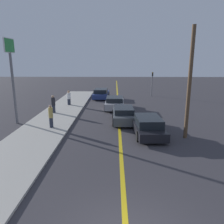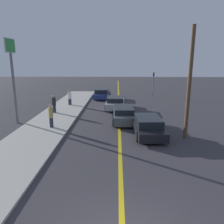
# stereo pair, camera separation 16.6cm
# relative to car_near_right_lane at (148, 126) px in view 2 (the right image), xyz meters

# --- Properties ---
(road_center_line) EXTENTS (0.20, 60.00, 0.01)m
(road_center_line) POSITION_rel_car_near_right_lane_xyz_m (-1.91, 8.60, -0.62)
(road_center_line) COLOR gold
(road_center_line) RESTS_ON ground_plane
(sidewalk_left) EXTENTS (3.69, 29.24, 0.12)m
(sidewalk_left) POSITION_rel_car_near_right_lane_xyz_m (-7.48, 5.22, -0.56)
(sidewalk_left) COLOR #ADA89E
(sidewalk_left) RESTS_ON ground_plane
(car_near_right_lane) EXTENTS (2.11, 4.61, 1.27)m
(car_near_right_lane) POSITION_rel_car_near_right_lane_xyz_m (0.00, 0.00, 0.00)
(car_near_right_lane) COLOR black
(car_near_right_lane) RESTS_ON ground_plane
(car_ahead_center) EXTENTS (1.89, 4.21, 1.28)m
(car_ahead_center) POSITION_rel_car_near_right_lane_xyz_m (-1.54, 3.04, 0.01)
(car_ahead_center) COLOR #4C5156
(car_ahead_center) RESTS_ON ground_plane
(car_far_distant) EXTENTS (2.05, 4.11, 1.27)m
(car_far_distant) POSITION_rel_car_near_right_lane_xyz_m (-2.29, 7.97, 0.01)
(car_far_distant) COLOR #9E9EA3
(car_far_distant) RESTS_ON ground_plane
(car_parked_left_lot) EXTENTS (2.12, 4.64, 1.26)m
(car_parked_left_lot) POSITION_rel_car_near_right_lane_xyz_m (-4.11, 14.41, -0.01)
(car_parked_left_lot) COLOR navy
(car_parked_left_lot) RESTS_ON ground_plane
(pedestrian_near_curb) EXTENTS (0.32, 0.32, 1.70)m
(pedestrian_near_curb) POSITION_rel_car_near_right_lane_xyz_m (-6.97, 1.11, 0.35)
(pedestrian_near_curb) COLOR #282D3D
(pedestrian_near_curb) RESTS_ON sidewalk_left
(pedestrian_mid_group) EXTENTS (0.38, 0.38, 1.67)m
(pedestrian_mid_group) POSITION_rel_car_near_right_lane_xyz_m (-8.06, 5.71, 0.33)
(pedestrian_mid_group) COLOR #282D3D
(pedestrian_mid_group) RESTS_ON sidewalk_left
(pedestrian_far_standing) EXTENTS (0.41, 0.41, 1.59)m
(pedestrian_far_standing) POSITION_rel_car_near_right_lane_xyz_m (-7.37, 9.44, 0.28)
(pedestrian_far_standing) COLOR #282D3D
(pedestrian_far_standing) RESTS_ON sidewalk_left
(traffic_light) EXTENTS (0.18, 0.40, 3.33)m
(traffic_light) POSITION_rel_car_near_right_lane_xyz_m (2.87, 16.11, 1.47)
(traffic_light) COLOR slate
(traffic_light) RESTS_ON ground_plane
(roadside_sign) EXTENTS (0.20, 1.58, 6.58)m
(roadside_sign) POSITION_rel_car_near_right_lane_xyz_m (-10.18, 2.54, 4.06)
(roadside_sign) COLOR slate
(roadside_sign) RESTS_ON ground_plane
(utility_pole) EXTENTS (0.24, 0.24, 7.04)m
(utility_pole) POSITION_rel_car_near_right_lane_xyz_m (2.39, -0.63, 2.90)
(utility_pole) COLOR brown
(utility_pole) RESTS_ON ground_plane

